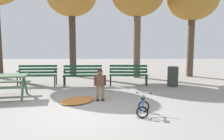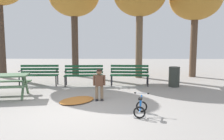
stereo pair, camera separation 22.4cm
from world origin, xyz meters
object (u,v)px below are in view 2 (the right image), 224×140
Objects in this scene: park_bench_right at (129,73)px; child_standing at (99,82)px; trash_bin at (174,77)px; park_bench_far_left at (39,73)px; park_bench_left at (84,74)px; kids_bicycle at (141,108)px.

park_bench_right is 2.76m from child_standing.
park_bench_right is at bearing 66.48° from child_standing.
child_standing is 1.25× the size of trash_bin.
park_bench_far_left is 1.00× the size of park_bench_right.
child_standing reaches higher than park_bench_left.
kids_bicycle is at bearing -45.81° from park_bench_far_left.
trash_bin is (2.91, 2.26, -0.18)m from child_standing.
park_bench_far_left is at bearing 177.96° from park_bench_left.
kids_bicycle is 0.75× the size of trash_bin.
trash_bin is at bearing -8.39° from park_bench_right.
park_bench_left is 1.91m from park_bench_right.
park_bench_left is 1.61× the size of child_standing.
park_bench_far_left is at bearing 177.46° from trash_bin.
kids_bicycle is at bearing -115.59° from trash_bin.
kids_bicycle is (0.03, -3.97, -0.31)m from park_bench_right.
park_bench_far_left is 1.90m from park_bench_left.
trash_bin is (1.77, 3.70, 0.21)m from kids_bicycle.
kids_bicycle is (1.94, -3.88, -0.31)m from park_bench_left.
park_bench_far_left is 1.99× the size of trash_bin.
park_bench_left reaches higher than trash_bin.
park_bench_right is at bearing 90.49° from kids_bicycle.
park_bench_right reaches higher than trash_bin.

